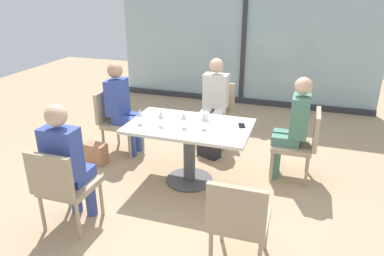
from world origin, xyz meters
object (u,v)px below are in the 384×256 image
chair_front_left (63,184)px  handbag_1 (96,154)px  chair_far_right (301,141)px  cell_phone_on_table (242,126)px  chair_near_window (216,110)px  person_far_left (122,104)px  person_front_left (67,160)px  chair_far_left (116,118)px  person_near_window (215,99)px  wine_glass_0 (161,115)px  dining_table_main (189,139)px  person_far_right (294,124)px  wine_glass_2 (204,117)px  handbag_0 (209,147)px  coffee_cup (206,116)px  wine_glass_1 (184,116)px  wine_glass_3 (140,113)px  chair_front_right (239,218)px

chair_front_left → handbag_1: bearing=110.6°
chair_far_right → cell_phone_on_table: 0.78m
chair_near_window → person_far_left: size_ratio=0.69×
person_front_left → person_far_left: bearing=100.3°
chair_far_left → person_near_window: person_near_window is taller
chair_far_right → wine_glass_0: size_ratio=4.70×
person_front_left → person_near_window: bearing=69.7°
chair_far_right → person_far_left: bearing=180.0°
dining_table_main → chair_near_window: 1.23m
chair_far_left → person_far_left: 0.23m
chair_near_window → person_far_right: bearing=-33.6°
person_near_window → wine_glass_2: (0.19, -1.18, 0.16)m
chair_front_left → person_near_window: 2.51m
handbag_0 → handbag_1: same height
person_near_window → handbag_0: (0.05, -0.42, -0.56)m
chair_near_window → handbag_1: 1.81m
handbag_1 → coffee_cup: bearing=13.7°
chair_far_left → cell_phone_on_table: chair_far_left is taller
chair_near_window → wine_glass_1: bearing=-91.3°
dining_table_main → wine_glass_2: bearing=-17.4°
chair_far_left → chair_front_left: (0.40, -1.72, 0.00)m
chair_front_left → wine_glass_0: bearing=63.6°
chair_far_right → person_front_left: person_front_left is taller
chair_near_window → chair_far_left: (-1.23, -0.75, 0.00)m
wine_glass_0 → handbag_1: (-1.02, 0.18, -0.72)m
cell_phone_on_table → coffee_cup: bearing=156.0°
wine_glass_2 → cell_phone_on_table: bearing=28.4°
wine_glass_1 → wine_glass_2: size_ratio=1.00×
chair_far_right → wine_glass_2: (-1.05, -0.55, 0.37)m
wine_glass_3 → cell_phone_on_table: bearing=14.6°
person_front_left → cell_phone_on_table: size_ratio=8.75×
chair_far_left → wine_glass_2: wine_glass_2 is taller
person_far_left → wine_glass_0: (0.84, -0.62, 0.16)m
chair_far_left → wine_glass_3: bearing=-42.2°
person_far_left → coffee_cup: (1.26, -0.28, 0.08)m
dining_table_main → person_near_window: 1.13m
wine_glass_0 → handbag_0: size_ratio=0.62×
dining_table_main → handbag_0: bearing=86.1°
chair_far_left → wine_glass_2: size_ratio=4.70×
chair_front_right → chair_near_window: bearing=108.7°
person_front_left → wine_glass_1: bearing=52.0°
person_near_window → wine_glass_3: 1.39m
wine_glass_1 → person_far_left: bearing=152.0°
wine_glass_0 → wine_glass_3: size_ratio=1.00×
coffee_cup → handbag_0: bearing=99.8°
chair_front_left → chair_front_right: 1.67m
chair_front_left → wine_glass_1: bearing=54.8°
wine_glass_0 → wine_glass_3: 0.25m
chair_far_right → chair_front_right: (-0.40, -1.72, 0.00)m
chair_far_right → person_near_window: (-1.23, 0.64, 0.20)m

